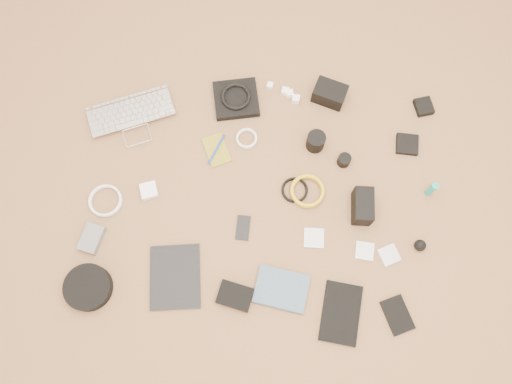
{
  "coord_description": "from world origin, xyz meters",
  "views": [
    {
      "loc": [
        0.0,
        -0.57,
        1.93
      ],
      "look_at": [
        -0.01,
        0.03,
        0.02
      ],
      "focal_mm": 35.0,
      "sensor_mm": 36.0,
      "label": 1
    }
  ],
  "objects_px": {
    "dslr_camera": "(330,94)",
    "laptop": "(134,123)",
    "tablet": "(175,277)",
    "paperback": "(277,309)",
    "headphone_case": "(88,287)",
    "phone": "(243,228)"
  },
  "relations": [
    {
      "from": "laptop",
      "to": "headphone_case",
      "type": "height_order",
      "value": "headphone_case"
    },
    {
      "from": "dslr_camera",
      "to": "laptop",
      "type": "bearing_deg",
      "value": -149.35
    },
    {
      "from": "laptop",
      "to": "tablet",
      "type": "bearing_deg",
      "value": -90.94
    },
    {
      "from": "headphone_case",
      "to": "paperback",
      "type": "relative_size",
      "value": 0.9
    },
    {
      "from": "tablet",
      "to": "headphone_case",
      "type": "bearing_deg",
      "value": -175.7
    },
    {
      "from": "laptop",
      "to": "phone",
      "type": "relative_size",
      "value": 3.61
    },
    {
      "from": "phone",
      "to": "paperback",
      "type": "relative_size",
      "value": 0.5
    },
    {
      "from": "phone",
      "to": "paperback",
      "type": "distance_m",
      "value": 0.34
    },
    {
      "from": "tablet",
      "to": "paperback",
      "type": "relative_size",
      "value": 1.25
    },
    {
      "from": "phone",
      "to": "paperback",
      "type": "bearing_deg",
      "value": -61.03
    },
    {
      "from": "phone",
      "to": "tablet",
      "type": "bearing_deg",
      "value": -136.99
    },
    {
      "from": "dslr_camera",
      "to": "headphone_case",
      "type": "distance_m",
      "value": 1.25
    },
    {
      "from": "tablet",
      "to": "headphone_case",
      "type": "distance_m",
      "value": 0.33
    },
    {
      "from": "paperback",
      "to": "tablet",
      "type": "bearing_deg",
      "value": 86.46
    },
    {
      "from": "phone",
      "to": "headphone_case",
      "type": "height_order",
      "value": "headphone_case"
    },
    {
      "from": "tablet",
      "to": "phone",
      "type": "height_order",
      "value": "tablet"
    },
    {
      "from": "dslr_camera",
      "to": "phone",
      "type": "relative_size",
      "value": 1.35
    },
    {
      "from": "dslr_camera",
      "to": "headphone_case",
      "type": "bearing_deg",
      "value": -117.33
    },
    {
      "from": "dslr_camera",
      "to": "tablet",
      "type": "relative_size",
      "value": 0.54
    },
    {
      "from": "tablet",
      "to": "headphone_case",
      "type": "relative_size",
      "value": 1.39
    },
    {
      "from": "headphone_case",
      "to": "paperback",
      "type": "xyz_separation_m",
      "value": [
        0.72,
        -0.06,
        -0.01
      ]
    },
    {
      "from": "laptop",
      "to": "phone",
      "type": "xyz_separation_m",
      "value": [
        0.47,
        -0.44,
        -0.01
      ]
    }
  ]
}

